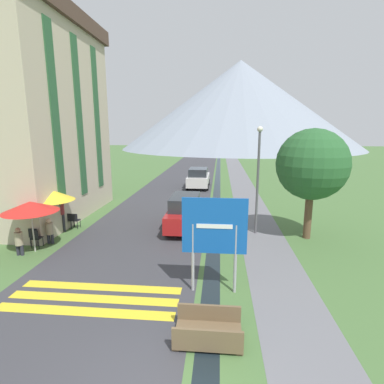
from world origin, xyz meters
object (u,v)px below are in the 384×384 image
person_seated_far (19,240)px  cafe_chair_near_right (34,235)px  parked_car_far (198,178)px  hotel_building (33,110)px  cafe_chair_far_right (75,219)px  footbridge (208,332)px  cafe_chair_far_left (68,219)px  parked_car_near (185,211)px  cafe_umbrella_front_red (30,207)px  cafe_chair_near_left (36,237)px  person_seated_near (50,230)px  road_sign (214,232)px  tree_by_path (312,165)px  streetlamp (258,172)px  person_standing_terrace (61,212)px  cafe_umbrella_middle_yellow (51,195)px

person_seated_far → cafe_chair_near_right: bearing=90.7°
cafe_chair_near_right → parked_car_far: bearing=55.4°
hotel_building → cafe_chair_far_right: bearing=-34.3°
hotel_building → person_seated_far: bearing=-67.1°
footbridge → cafe_chair_far_left: size_ratio=2.00×
parked_car_near → person_seated_far: (-6.59, -4.32, -0.23)m
footbridge → person_seated_far: (-8.19, 4.51, 0.45)m
cafe_umbrella_front_red → footbridge: bearing=-32.4°
cafe_chair_near_left → person_seated_near: person_seated_near is taller
road_sign → person_seated_near: size_ratio=2.59×
parked_car_far → tree_by_path: (6.29, -12.70, 2.72)m
cafe_chair_far_left → streetlamp: size_ratio=0.16×
cafe_umbrella_front_red → person_standing_terrace: (-0.13, 2.60, -0.97)m
person_seated_far → person_standing_terrace: person_standing_terrace is taller
cafe_umbrella_front_red → cafe_chair_near_left: bearing=114.2°
footbridge → parked_car_far: size_ratio=0.40×
cafe_chair_near_left → cafe_chair_far_right: (0.45, 2.80, 0.00)m
streetlamp → cafe_umbrella_middle_yellow: bearing=-172.5°
person_standing_terrace → hotel_building: bearing=135.0°
parked_car_far → cafe_chair_far_left: parked_car_far is taller
parked_car_near → cafe_chair_near_right: bearing=-153.8°
parked_car_far → footbridge: bearing=-85.2°
cafe_chair_near_right → cafe_umbrella_front_red: size_ratio=0.37×
hotel_building → cafe_umbrella_front_red: bearing=-62.1°
cafe_chair_near_left → cafe_umbrella_middle_yellow: 2.28m
road_sign → person_seated_far: 8.66m
parked_car_near → parked_car_far: bearing=90.7°
parked_car_far → cafe_chair_far_right: parked_car_far is taller
hotel_building → parked_car_near: hotel_building is taller
cafe_chair_far_left → person_seated_near: person_seated_near is taller
road_sign → cafe_chair_near_right: 9.02m
parked_car_near → cafe_chair_far_right: 5.98m
road_sign → footbridge: (-0.08, -2.35, -1.82)m
footbridge → cafe_chair_far_right: bearing=132.8°
cafe_umbrella_middle_yellow → tree_by_path: (12.58, 0.84, 1.54)m
parked_car_far → cafe_umbrella_middle_yellow: (-6.29, -13.54, 1.18)m
person_seated_near → person_standing_terrace: 1.70m
cafe_chair_near_right → cafe_chair_far_right: same height
cafe_chair_near_left → cafe_chair_far_right: 2.83m
cafe_umbrella_middle_yellow → person_standing_terrace: size_ratio=1.29×
parked_car_near → cafe_umbrella_front_red: (-6.20, -3.89, 1.12)m
road_sign → tree_by_path: bearing=50.7°
footbridge → streetlamp: (2.12, 8.30, 2.97)m
parked_car_far → cafe_umbrella_front_red: (-6.06, -15.57, 1.12)m
cafe_chair_near_right → streetlamp: (10.31, 2.71, 2.68)m
parked_car_near → parked_car_far: same height
hotel_building → cafe_chair_near_right: size_ratio=13.92×
road_sign → person_seated_near: bearing=155.2°
cafe_chair_near_left → cafe_chair_far_left: bearing=91.1°
footbridge → parked_car_far: 20.59m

